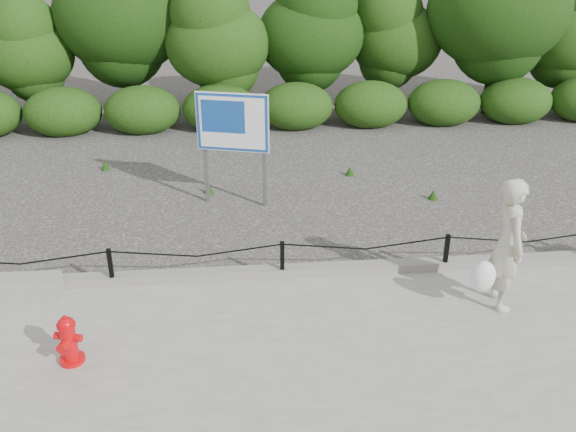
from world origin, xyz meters
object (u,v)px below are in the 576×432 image
(pedestrian, at_px, (507,246))
(concrete_block, at_px, (22,288))
(fire_hydrant, at_px, (68,340))
(advertising_sign, at_px, (232,128))

(pedestrian, bearing_deg, concrete_block, 87.55)
(pedestrian, bearing_deg, fire_hydrant, 101.40)
(concrete_block, bearing_deg, fire_hydrant, -55.91)
(concrete_block, xyz_separation_m, advertising_sign, (3.03, 3.16, 1.28))
(advertising_sign, bearing_deg, fire_hydrant, -97.80)
(pedestrian, height_order, advertising_sign, advertising_sign)
(advertising_sign, bearing_deg, concrete_block, -117.96)
(fire_hydrant, relative_size, concrete_block, 0.62)
(fire_hydrant, xyz_separation_m, concrete_block, (-1.00, 1.48, -0.14))
(fire_hydrant, height_order, concrete_block, fire_hydrant)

